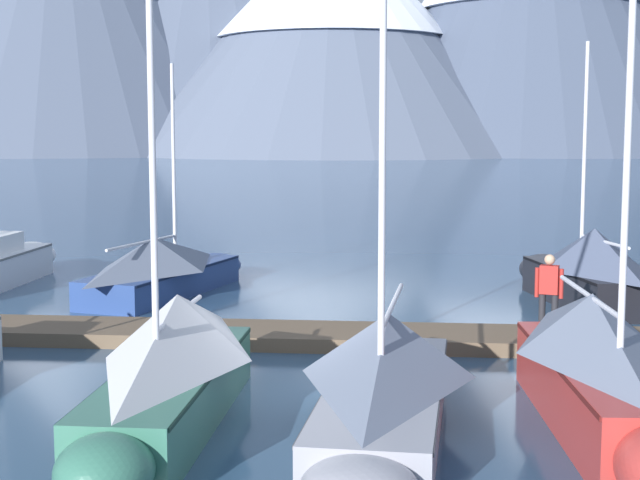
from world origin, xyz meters
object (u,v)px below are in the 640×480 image
object	(u,v)px
sailboat_mid_dock_starboard	(170,366)
person_on_dock	(549,289)
sailboat_far_berth	(385,379)
sailboat_end_of_dock	(583,268)
sailboat_outer_slip	(600,370)
sailboat_mid_dock_port	(164,267)

from	to	relation	value
sailboat_mid_dock_starboard	person_on_dock	size ratio (longest dim) A/B	5.40
sailboat_far_berth	sailboat_end_of_dock	xyz separation A→B (m)	(5.28, 11.07, 0.13)
sailboat_far_berth	sailboat_outer_slip	bearing A→B (deg)	2.04
sailboat_mid_dock_starboard	sailboat_far_berth	size ratio (longest dim) A/B	1.21
sailboat_end_of_dock	person_on_dock	size ratio (longest dim) A/B	4.03
sailboat_mid_dock_port	person_on_dock	size ratio (longest dim) A/B	4.39
person_on_dock	sailboat_far_berth	bearing A→B (deg)	-120.97
sailboat_outer_slip	sailboat_end_of_dock	distance (m)	11.14
sailboat_mid_dock_port	sailboat_mid_dock_starboard	size ratio (longest dim) A/B	0.81
sailboat_far_berth	sailboat_end_of_dock	world-z (taller)	sailboat_far_berth
person_on_dock	sailboat_mid_dock_starboard	bearing A→B (deg)	-139.66
sailboat_mid_dock_port	sailboat_far_berth	xyz separation A→B (m)	(6.05, -11.81, 0.04)
sailboat_mid_dock_starboard	person_on_dock	distance (m)	8.84
sailboat_end_of_dock	sailboat_mid_dock_starboard	bearing A→B (deg)	-127.81
sailboat_end_of_dock	person_on_dock	xyz separation A→B (m)	(-1.83, -5.33, 0.32)
person_on_dock	sailboat_mid_dock_port	bearing A→B (deg)	147.42
sailboat_mid_dock_port	sailboat_end_of_dock	xyz separation A→B (m)	(11.33, -0.74, 0.17)
sailboat_outer_slip	person_on_dock	xyz separation A→B (m)	(0.21, 5.63, 0.29)
sailboat_mid_dock_port	sailboat_mid_dock_starboard	distance (m)	12.11
sailboat_outer_slip	person_on_dock	size ratio (longest dim) A/B	5.42
sailboat_mid_dock_starboard	sailboat_end_of_dock	size ratio (longest dim) A/B	1.34
sailboat_far_berth	sailboat_outer_slip	distance (m)	3.24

